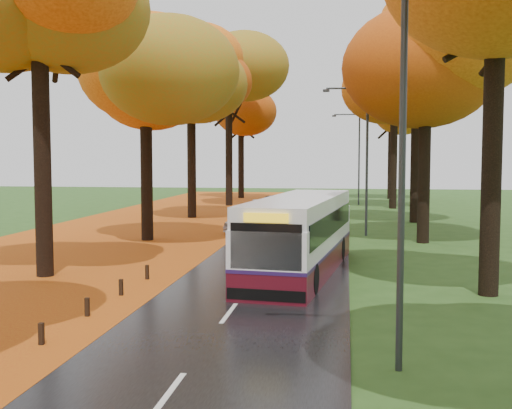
% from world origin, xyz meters
% --- Properties ---
extents(road, '(6.50, 90.00, 0.04)m').
position_xyz_m(road, '(0.00, 25.00, 0.02)').
color(road, black).
rests_on(road, ground).
extents(centre_line, '(0.12, 90.00, 0.01)m').
position_xyz_m(centre_line, '(0.00, 25.00, 0.04)').
color(centre_line, silver).
rests_on(centre_line, road).
extents(leaf_verge, '(12.00, 90.00, 0.02)m').
position_xyz_m(leaf_verge, '(-9.00, 25.00, 0.01)').
color(leaf_verge, '#96270D').
rests_on(leaf_verge, ground).
extents(leaf_drift, '(0.90, 90.00, 0.01)m').
position_xyz_m(leaf_drift, '(-3.05, 25.00, 0.04)').
color(leaf_drift, '#BA6C13').
rests_on(leaf_drift, road).
extents(trees_left, '(9.20, 74.00, 13.88)m').
position_xyz_m(trees_left, '(-7.18, 27.06, 9.53)').
color(trees_left, black).
rests_on(trees_left, ground).
extents(trees_right, '(9.30, 74.20, 13.96)m').
position_xyz_m(trees_right, '(7.19, 26.91, 9.69)').
color(trees_right, black).
rests_on(trees_right, ground).
extents(streetlamp_near, '(2.45, 0.18, 8.00)m').
position_xyz_m(streetlamp_near, '(3.95, 8.00, 4.71)').
color(streetlamp_near, '#333538').
rests_on(streetlamp_near, ground).
extents(streetlamp_mid, '(2.45, 0.18, 8.00)m').
position_xyz_m(streetlamp_mid, '(3.95, 30.00, 4.71)').
color(streetlamp_mid, '#333538').
rests_on(streetlamp_mid, ground).
extents(streetlamp_far, '(2.45, 0.18, 8.00)m').
position_xyz_m(streetlamp_far, '(3.95, 52.00, 4.71)').
color(streetlamp_far, '#333538').
rests_on(streetlamp_far, ground).
extents(bus, '(3.62, 10.72, 2.77)m').
position_xyz_m(bus, '(1.47, 18.31, 1.49)').
color(bus, '#4A0B16').
rests_on(bus, road).
extents(car_white, '(2.54, 4.06, 1.29)m').
position_xyz_m(car_white, '(-2.33, 30.49, 0.68)').
color(car_white, silver).
rests_on(car_white, road).
extents(car_silver, '(2.16, 4.15, 1.30)m').
position_xyz_m(car_silver, '(-2.35, 37.50, 0.69)').
color(car_silver, '#9C9FA4').
rests_on(car_silver, road).
extents(car_dark, '(2.90, 4.71, 1.27)m').
position_xyz_m(car_dark, '(-2.35, 42.34, 0.68)').
color(car_dark, black).
rests_on(car_dark, road).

